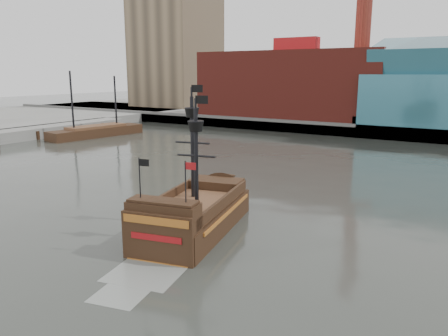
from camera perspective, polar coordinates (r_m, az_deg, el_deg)
The scene contains 7 objects.
ground at distance 31.24m, azimuth -5.75°, elevation -10.94°, with size 400.00×400.00×0.00m, color #292C27.
promenade_far at distance 116.53m, azimuth 23.09°, elevation 5.78°, with size 220.00×60.00×2.00m, color slate.
seawall at distance 87.63m, azimuth 20.02°, elevation 4.37°, with size 220.00×1.00×2.60m, color #4C4C49.
pier at distance 92.86m, azimuth -23.22°, elevation 4.34°, with size 6.00×40.00×2.00m, color slate.
skyline at distance 108.60m, azimuth 26.36°, elevation 17.59°, with size 149.00×45.00×62.00m.
pirate_ship at distance 34.65m, azimuth -3.95°, elevation -6.56°, with size 8.31×17.00×12.23m.
docked_vessel at distance 89.70m, azimuth -16.31°, elevation 4.50°, with size 7.05×19.94×13.27m.
Camera 1 is at (17.67, -22.63, 12.31)m, focal length 35.00 mm.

